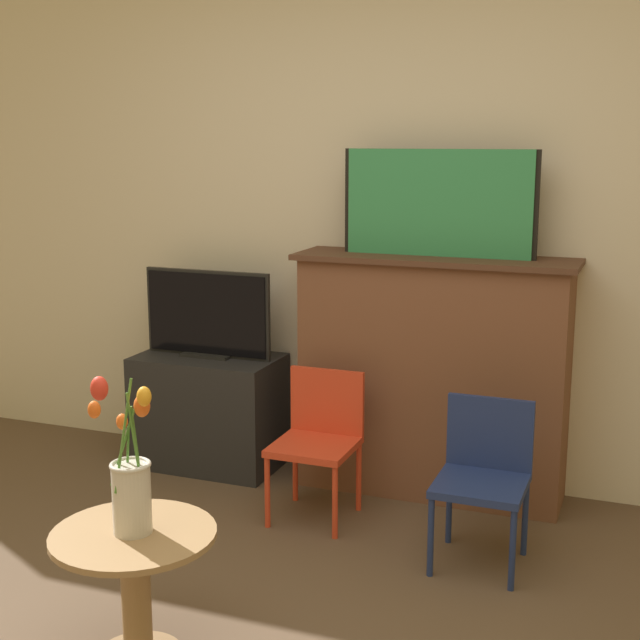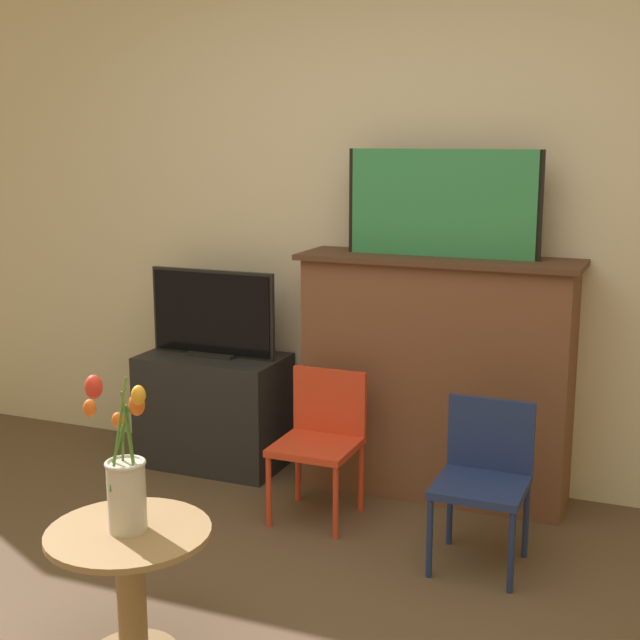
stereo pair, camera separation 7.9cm
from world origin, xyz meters
name	(u,v)px [view 2 (the right image)]	position (x,y,z in m)	size (l,w,h in m)	color
wall_back	(410,198)	(0.00, 2.13, 1.35)	(8.00, 0.06, 2.70)	beige
fireplace_mantel	(436,374)	(0.20, 1.93, 0.57)	(1.26, 0.37, 1.11)	brown
painting	(442,203)	(0.21, 1.94, 1.35)	(0.87, 0.03, 0.47)	black
tv_stand	(214,410)	(-0.92, 1.87, 0.28)	(0.71, 0.42, 0.56)	#232326
tv_monitor	(212,315)	(-0.92, 1.88, 0.77)	(0.67, 0.12, 0.43)	black
chair_red	(321,434)	(-0.19, 1.50, 0.37)	(0.34, 0.34, 0.63)	red
chair_blue	(484,472)	(0.56, 1.33, 0.37)	(0.34, 0.34, 0.63)	navy
side_table	(130,574)	(-0.32, 0.24, 0.29)	(0.51, 0.51, 0.44)	#99754C
vase_tulips	(125,479)	(-0.32, 0.24, 0.61)	(0.21, 0.18, 0.52)	beige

